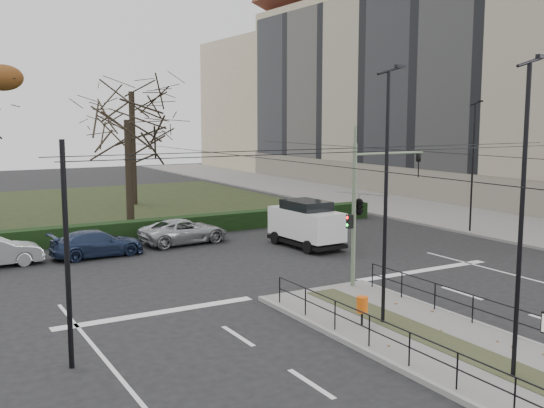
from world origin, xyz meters
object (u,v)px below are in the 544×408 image
at_px(white_van, 306,223).
at_px(bare_tree_center, 132,100).
at_px(streetlamp_median_near, 522,218).
at_px(bare_tree_near, 128,128).
at_px(streetlamp_median_far, 386,195).
at_px(litter_bin, 362,305).
at_px(parked_car_third, 97,243).
at_px(streetlamp_sidewalk, 473,165).
at_px(traffic_light, 361,203).
at_px(parked_car_fourth, 184,231).

height_order(white_van, bare_tree_center, bare_tree_center).
height_order(streetlamp_median_near, white_van, streetlamp_median_near).
height_order(bare_tree_center, bare_tree_near, bare_tree_center).
height_order(streetlamp_median_far, bare_tree_center, bare_tree_center).
height_order(litter_bin, parked_car_third, parked_car_third).
distance_m(streetlamp_median_far, streetlamp_sidewalk, 18.08).
bearing_deg(bare_tree_center, bare_tree_near, -108.86).
xyz_separation_m(streetlamp_median_far, streetlamp_sidewalk, (14.88, 10.26, -0.32)).
distance_m(traffic_light, streetlamp_sidewalk, 14.20).
height_order(white_van, bare_tree_near, bare_tree_near).
bearing_deg(bare_tree_center, white_van, -81.86).
bearing_deg(streetlamp_median_near, white_van, 74.54).
relative_size(parked_car_third, bare_tree_near, 0.52).
bearing_deg(bare_tree_center, parked_car_fourth, -98.37).
relative_size(streetlamp_median_far, white_van, 1.76).
bearing_deg(traffic_light, bare_tree_near, 103.54).
distance_m(parked_car_fourth, bare_tree_near, 7.16).
bearing_deg(parked_car_third, bare_tree_near, -33.46).
relative_size(streetlamp_sidewalk, parked_car_third, 1.69).
xyz_separation_m(streetlamp_median_near, white_van, (4.59, 16.59, -2.90)).
bearing_deg(litter_bin, parked_car_fourth, 88.43).
bearing_deg(litter_bin, streetlamp_median_far, -7.05).
bearing_deg(parked_car_third, streetlamp_median_near, -167.22).
relative_size(streetlamp_median_near, bare_tree_center, 0.71).
bearing_deg(white_van, bare_tree_center, 98.14).
bearing_deg(streetlamp_median_far, bare_tree_near, 94.98).
xyz_separation_m(streetlamp_median_near, streetlamp_sidewalk, (14.80, 15.17, -0.27)).
distance_m(parked_car_third, white_van, 10.28).
relative_size(litter_bin, bare_tree_center, 0.08).
bearing_deg(bare_tree_near, white_van, -53.04).
bearing_deg(litter_bin, bare_tree_near, 92.82).
height_order(streetlamp_median_near, bare_tree_near, bare_tree_near).
xyz_separation_m(litter_bin, streetlamp_median_far, (0.77, -0.10, 3.40)).
height_order(parked_car_third, white_van, white_van).
bearing_deg(bare_tree_center, streetlamp_median_far, -93.53).
bearing_deg(streetlamp_median_far, streetlamp_sidewalk, 34.58).
distance_m(parked_car_fourth, bare_tree_center, 17.10).
bearing_deg(traffic_light, bare_tree_center, 90.50).
bearing_deg(traffic_light, streetlamp_median_far, -118.21).
distance_m(streetlamp_median_near, bare_tree_center, 36.13).
distance_m(traffic_light, parked_car_fourth, 12.19).
relative_size(streetlamp_median_far, bare_tree_near, 0.95).
bearing_deg(streetlamp_sidewalk, parked_car_third, 167.48).
bearing_deg(streetlamp_median_far, litter_bin, 172.95).
relative_size(streetlamp_sidewalk, white_van, 1.62).
bearing_deg(streetlamp_median_near, bare_tree_center, 87.08).
bearing_deg(streetlamp_median_far, parked_car_third, 109.24).
relative_size(streetlamp_sidewalk, bare_tree_center, 0.66).
distance_m(streetlamp_median_far, bare_tree_center, 31.26).
height_order(traffic_light, bare_tree_near, bare_tree_near).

